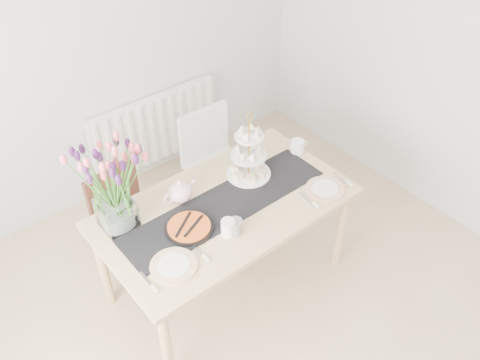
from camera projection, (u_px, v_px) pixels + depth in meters
room_shell at (302, 225)px, 2.28m from camera, size 4.50×4.50×4.50m
radiator at (156, 128)px, 4.36m from camera, size 1.20×0.08×0.60m
dining_table at (226, 214)px, 3.23m from camera, size 1.60×0.90×0.75m
chair_brown at (125, 215)px, 3.53m from camera, size 0.44×0.44×0.81m
chair_white at (213, 156)px, 3.96m from camera, size 0.44×0.44×0.88m
table_runner at (225, 205)px, 3.18m from camera, size 1.40×0.35×0.01m
tulip_vase at (108, 175)px, 2.80m from camera, size 0.70×0.70×0.61m
cake_stand at (249, 160)px, 3.33m from camera, size 0.30×0.30×0.44m
teapot at (180, 192)px, 3.17m from camera, size 0.24×0.20×0.16m
cream_jug at (297, 147)px, 3.58m from camera, size 0.12×0.12×0.10m
tart_tin at (189, 228)px, 3.01m from camera, size 0.29×0.29×0.04m
mug_grey at (235, 227)px, 2.97m from camera, size 0.11×0.11×0.10m
mug_white at (228, 227)px, 2.97m from camera, size 0.10×0.10×0.10m
plate_left at (174, 266)px, 2.80m from camera, size 0.28×0.28×0.01m
plate_right at (325, 189)px, 3.29m from camera, size 0.29×0.29×0.01m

